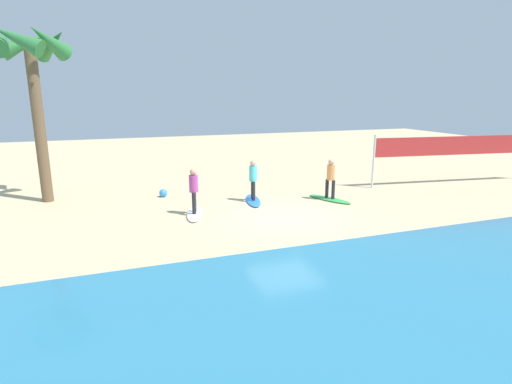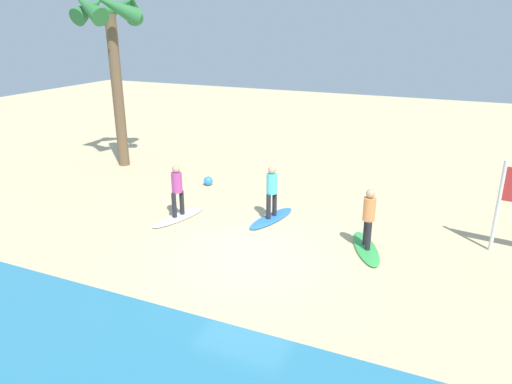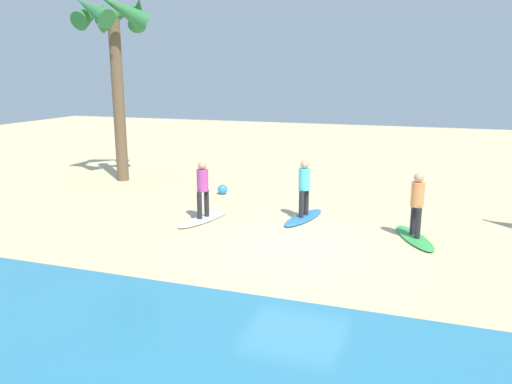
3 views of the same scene
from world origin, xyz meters
The scene contains 9 objects.
ground_plane centered at (0.00, 0.00, 0.00)m, with size 60.00×60.00×0.00m, color #CCB789.
surfboard_green centered at (-2.71, -1.54, 0.04)m, with size 2.10×0.56×0.09m, color green.
surfer_green centered at (-2.71, -1.54, 1.04)m, with size 0.32×0.43×1.64m.
surfboard_blue centered at (0.40, -2.42, 0.04)m, with size 2.10×0.56×0.09m, color blue.
surfer_blue centered at (0.40, -2.42, 1.04)m, with size 0.32×0.45×1.64m.
surfboard_white centered at (3.08, -1.35, 0.04)m, with size 2.10×0.56×0.09m, color white.
surfer_white centered at (3.08, -1.35, 1.04)m, with size 0.32×0.45×1.64m.
palm_tree centered at (8.41, -5.40, 5.62)m, with size 2.88×3.03×7.00m.
beach_ball centered at (3.80, -4.50, 0.17)m, with size 0.34×0.34×0.34m, color #338CE5.
Camera 2 is at (-4.65, 10.16, 5.80)m, focal length 33.29 mm.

